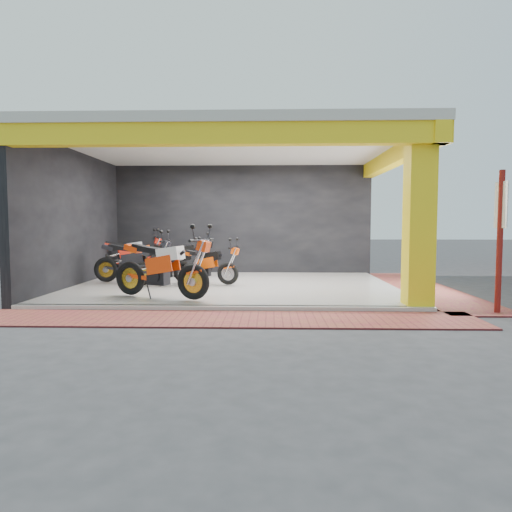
% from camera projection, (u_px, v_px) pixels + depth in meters
% --- Properties ---
extents(ground, '(80.00, 80.00, 0.00)m').
position_uv_depth(ground, '(227.00, 302.00, 9.65)').
color(ground, '#2D2D30').
rests_on(ground, ground).
extents(showroom_floor, '(8.00, 6.00, 0.10)m').
position_uv_depth(showroom_floor, '(234.00, 287.00, 11.64)').
color(showroom_floor, silver).
rests_on(showroom_floor, ground).
extents(showroom_ceiling, '(8.40, 6.40, 0.20)m').
position_uv_depth(showroom_ceiling, '(234.00, 146.00, 11.39)').
color(showroom_ceiling, beige).
rests_on(showroom_ceiling, corner_column).
extents(back_wall, '(8.20, 0.20, 3.50)m').
position_uv_depth(back_wall, '(242.00, 221.00, 14.61)').
color(back_wall, black).
rests_on(back_wall, ground).
extents(left_wall, '(0.20, 6.20, 3.50)m').
position_uv_depth(left_wall, '(74.00, 220.00, 11.64)').
color(left_wall, black).
rests_on(left_wall, ground).
extents(corner_column, '(0.50, 0.50, 3.50)m').
position_uv_depth(corner_column, '(419.00, 219.00, 8.66)').
color(corner_column, yellow).
rests_on(corner_column, ground).
extents(header_beam_front, '(8.40, 0.30, 0.40)m').
position_uv_depth(header_beam_front, '(221.00, 134.00, 8.42)').
color(header_beam_front, yellow).
rests_on(header_beam_front, corner_column).
extents(header_beam_right, '(0.30, 6.40, 0.40)m').
position_uv_depth(header_beam_right, '(395.00, 157.00, 11.29)').
color(header_beam_right, yellow).
rests_on(header_beam_right, corner_column).
extents(floor_kerb, '(8.00, 0.20, 0.10)m').
position_uv_depth(floor_kerb, '(222.00, 308.00, 8.63)').
color(floor_kerb, silver).
rests_on(floor_kerb, ground).
extents(paver_front, '(9.00, 1.40, 0.03)m').
position_uv_depth(paver_front, '(217.00, 319.00, 7.85)').
color(paver_front, maroon).
rests_on(paver_front, ground).
extents(paver_right, '(1.40, 7.00, 0.03)m').
position_uv_depth(paver_right, '(424.00, 289.00, 11.49)').
color(paver_right, maroon).
rests_on(paver_right, ground).
extents(signpost, '(0.10, 0.37, 2.62)m').
position_uv_depth(signpost, '(500.00, 236.00, 8.26)').
color(signpost, maroon).
rests_on(signpost, ground).
extents(moto_hero, '(2.58, 1.73, 1.48)m').
position_uv_depth(moto_hero, '(193.00, 264.00, 9.11)').
color(moto_hero, '#EF3D0A').
rests_on(moto_hero, showroom_floor).
extents(moto_row_a, '(1.92, 0.72, 1.17)m').
position_uv_depth(moto_row_a, '(192.00, 263.00, 11.29)').
color(moto_row_a, black).
rests_on(moto_row_a, showroom_floor).
extents(moto_row_b, '(2.01, 1.16, 1.15)m').
position_uv_depth(moto_row_b, '(228.00, 263.00, 11.44)').
color(moto_row_b, '#FF530A').
rests_on(moto_row_b, showroom_floor).
extents(moto_row_c, '(2.24, 0.96, 1.34)m').
position_uv_depth(moto_row_c, '(158.00, 258.00, 11.79)').
color(moto_row_c, black).
rests_on(moto_row_c, showroom_floor).
extents(moto_row_d, '(2.13, 0.96, 1.26)m').
position_uv_depth(moto_row_d, '(203.00, 255.00, 13.34)').
color(moto_row_d, black).
rests_on(moto_row_d, showroom_floor).
extents(moto_row_e, '(2.35, 1.66, 1.35)m').
position_uv_depth(moto_row_e, '(151.00, 252.00, 14.16)').
color(moto_row_e, red).
rests_on(moto_row_e, showroom_floor).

